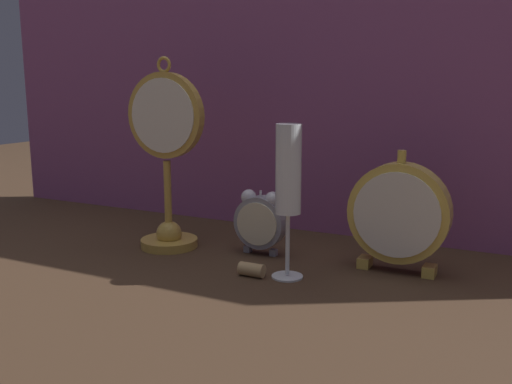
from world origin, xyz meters
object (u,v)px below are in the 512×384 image
Objects in this scene: mantel_clock_silver at (399,214)px; wine_cork at (252,270)px; pocket_watch_on_stand at (167,163)px; champagne_flute at (288,180)px; alarm_clock_twin_bell at (260,219)px.

wine_cork is at bearing -148.15° from mantel_clock_silver.
pocket_watch_on_stand is at bearing -173.51° from mantel_clock_silver.
mantel_clock_silver is 0.82× the size of champagne_flute.
mantel_clock_silver is 4.83× the size of wine_cork.
champagne_flute is (0.27, -0.06, -0.00)m from pocket_watch_on_stand.
pocket_watch_on_stand is 0.20m from alarm_clock_twin_bell.
alarm_clock_twin_bell is 2.82× the size of wine_cork.
alarm_clock_twin_bell is at bearing 11.74° from pocket_watch_on_stand.
pocket_watch_on_stand is 0.43m from mantel_clock_silver.
pocket_watch_on_stand is at bearing 160.01° from wine_cork.
wine_cork is (-0.21, -0.13, -0.09)m from mantel_clock_silver.
alarm_clock_twin_bell reaches higher than wine_cork.
mantel_clock_silver is at bearing 6.49° from pocket_watch_on_stand.
alarm_clock_twin_bell is (0.18, 0.04, -0.10)m from pocket_watch_on_stand.
pocket_watch_on_stand is 8.48× the size of wine_cork.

